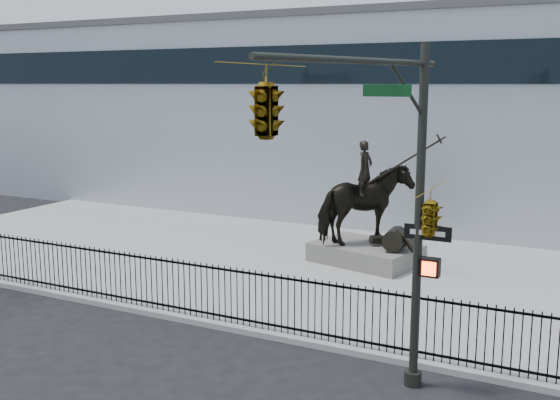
% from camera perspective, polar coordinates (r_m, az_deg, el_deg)
% --- Properties ---
extents(ground, '(120.00, 120.00, 0.00)m').
position_cam_1_polar(ground, '(17.33, -12.10, -11.17)').
color(ground, black).
rests_on(ground, ground).
extents(plaza, '(30.00, 12.00, 0.15)m').
position_cam_1_polar(plaza, '(22.88, -1.06, -5.47)').
color(plaza, '#9B9B98').
rests_on(plaza, ground).
extents(building, '(44.00, 14.00, 9.00)m').
position_cam_1_polar(building, '(34.12, 9.20, 7.10)').
color(building, silver).
rests_on(building, ground).
extents(picket_fence, '(22.10, 0.10, 1.50)m').
position_cam_1_polar(picket_fence, '(17.96, -9.71, -7.26)').
color(picket_fence, black).
rests_on(picket_fence, plaza).
extents(statue_plinth, '(3.86, 3.06, 0.64)m').
position_cam_1_polar(statue_plinth, '(22.75, 7.48, -4.62)').
color(statue_plinth, '#5E5C56').
rests_on(statue_plinth, plaza).
extents(equestrian_statue, '(4.29, 3.16, 3.72)m').
position_cam_1_polar(equestrian_statue, '(22.35, 7.72, -0.51)').
color(equestrian_statue, black).
rests_on(equestrian_statue, statue_plinth).
extents(traffic_signal_right, '(2.17, 6.86, 7.00)m').
position_cam_1_polar(traffic_signal_right, '(11.24, 6.72, 3.03)').
color(traffic_signal_right, '#242722').
rests_on(traffic_signal_right, ground).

